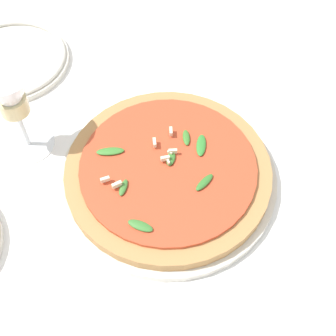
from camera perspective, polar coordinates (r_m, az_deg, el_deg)
ground_plane at (r=0.70m, az=-2.03°, el=-0.77°), size 6.00×6.00×0.00m
pizza_arugula_main at (r=0.68m, az=-0.01°, el=-0.63°), size 0.32×0.32×0.05m
wine_glass at (r=0.68m, az=-18.60°, el=8.00°), size 0.08×0.08×0.15m
side_plate_white at (r=0.89m, az=-18.65°, el=12.40°), size 0.20×0.20×0.02m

